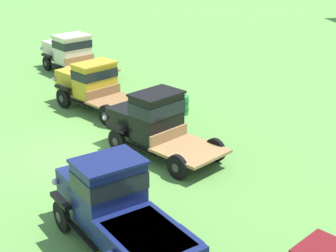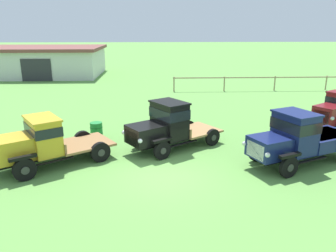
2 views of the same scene
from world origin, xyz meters
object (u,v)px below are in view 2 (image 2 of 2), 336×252
(vintage_truck_midrow_center, at_px, (166,125))
(vintage_truck_far_side, at_px, (299,138))
(farm_shed, at_px, (28,61))
(oil_drum_beside_row, at_px, (96,130))
(vintage_truck_second_in_line, at_px, (39,142))

(vintage_truck_midrow_center, relative_size, vintage_truck_far_side, 0.93)
(vintage_truck_far_side, bearing_deg, vintage_truck_midrow_center, 160.75)
(farm_shed, bearing_deg, vintage_truck_midrow_center, -58.79)
(farm_shed, height_order, oil_drum_beside_row, farm_shed)
(farm_shed, bearing_deg, vintage_truck_far_side, -52.65)
(farm_shed, relative_size, oil_drum_beside_row, 21.59)
(vintage_truck_second_in_line, distance_m, vintage_truck_far_side, 10.97)
(farm_shed, height_order, vintage_truck_second_in_line, farm_shed)
(vintage_truck_second_in_line, xyz_separation_m, oil_drum_beside_row, (1.71, 3.74, -0.69))
(farm_shed, relative_size, vintage_truck_midrow_center, 3.55)
(vintage_truck_second_in_line, xyz_separation_m, vintage_truck_far_side, (10.96, -0.10, 0.04))
(vintage_truck_far_side, bearing_deg, farm_shed, 127.35)
(vintage_truck_far_side, xyz_separation_m, oil_drum_beside_row, (-9.26, 3.84, -0.73))
(oil_drum_beside_row, bearing_deg, farm_shed, 116.66)
(farm_shed, xyz_separation_m, vintage_truck_far_side, (21.42, -28.06, -0.58))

